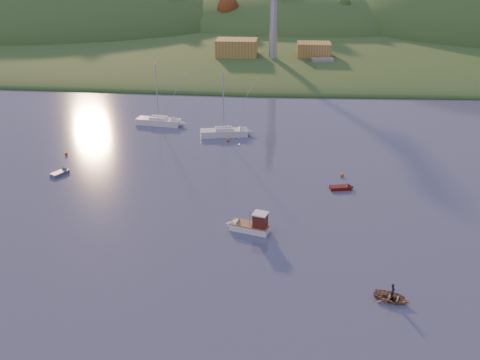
# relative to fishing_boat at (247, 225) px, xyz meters

# --- Properties ---
(far_shore) EXTENTS (620.00, 220.00, 1.50)m
(far_shore) POSITION_rel_fishing_boat_xyz_m (-1.17, 199.68, -0.76)
(far_shore) COLOR #2C4C1E
(far_shore) RESTS_ON ground
(shore_slope) EXTENTS (640.00, 150.00, 7.00)m
(shore_slope) POSITION_rel_fishing_boat_xyz_m (-1.17, 134.68, -0.76)
(shore_slope) COLOR #2C4C1E
(shore_slope) RESTS_ON ground
(hill_left) EXTENTS (170.00, 140.00, 44.00)m
(hill_left) POSITION_rel_fishing_boat_xyz_m (-91.17, 169.68, -0.76)
(hill_left) COLOR #2C4C1E
(hill_left) RESTS_ON ground
(hill_center) EXTENTS (140.00, 120.00, 36.00)m
(hill_center) POSITION_rel_fishing_boat_xyz_m (8.83, 179.68, -0.76)
(hill_center) COLOR #2C4C1E
(hill_center) RESTS_ON ground
(hillside_trees) EXTENTS (280.00, 50.00, 32.00)m
(hillside_trees) POSITION_rel_fishing_boat_xyz_m (-1.17, 154.68, -0.76)
(hillside_trees) COLOR #25491A
(hillside_trees) RESTS_ON ground
(wharf) EXTENTS (42.00, 16.00, 2.40)m
(wharf) POSITION_rel_fishing_boat_xyz_m (3.83, 91.68, 0.44)
(wharf) COLOR slate
(wharf) RESTS_ON ground
(shed_west) EXTENTS (11.00, 8.00, 4.80)m
(shed_west) POSITION_rel_fishing_boat_xyz_m (-9.17, 92.68, 4.04)
(shed_west) COLOR olive
(shed_west) RESTS_ON wharf
(shed_east) EXTENTS (9.00, 7.00, 4.00)m
(shed_east) POSITION_rel_fishing_boat_xyz_m (11.83, 93.68, 3.64)
(shed_east) COLOR olive
(shed_east) RESTS_ON wharf
(dock_crane) EXTENTS (3.20, 28.00, 20.30)m
(dock_crane) POSITION_rel_fishing_boat_xyz_m (0.83, 88.07, 16.42)
(dock_crane) COLOR #B7B7BC
(dock_crane) RESTS_ON wharf
(fishing_boat) EXTENTS (5.64, 3.19, 3.44)m
(fishing_boat) POSITION_rel_fishing_boat_xyz_m (0.00, 0.00, 0.00)
(fishing_boat) COLOR white
(fishing_boat) RESTS_ON ground
(sailboat_near) EXTENTS (8.50, 3.82, 11.38)m
(sailboat_near) POSITION_rel_fishing_boat_xyz_m (-6.35, 33.43, -0.02)
(sailboat_near) COLOR silver
(sailboat_near) RESTS_ON ground
(sailboat_far) EXTENTS (8.53, 3.72, 11.44)m
(sailboat_far) POSITION_rel_fishing_boat_xyz_m (-19.13, 38.85, -0.02)
(sailboat_far) COLOR white
(sailboat_far) RESTS_ON ground
(canoe) EXTENTS (3.97, 3.45, 0.69)m
(canoe) POSITION_rel_fishing_boat_xyz_m (14.53, -12.36, -0.42)
(canoe) COLOR #9F7B57
(canoe) RESTS_ON ground
(paddler) EXTENTS (0.56, 0.67, 1.56)m
(paddler) POSITION_rel_fishing_boat_xyz_m (14.53, -12.36, 0.02)
(paddler) COLOR black
(paddler) RESTS_ON ground
(red_tender) EXTENTS (3.55, 1.78, 1.15)m
(red_tender) POSITION_rel_fishing_boat_xyz_m (12.62, 12.62, -0.52)
(red_tender) COLOR #55110C
(red_tender) RESTS_ON ground
(grey_dinghy) EXTENTS (2.52, 3.33, 1.18)m
(grey_dinghy) POSITION_rel_fishing_boat_xyz_m (-28.08, 14.89, -0.52)
(grey_dinghy) COLOR #515C6B
(grey_dinghy) RESTS_ON ground
(work_vessel) EXTENTS (13.80, 6.57, 3.41)m
(work_vessel) POSITION_rel_fishing_boat_xyz_m (13.83, 87.68, 0.46)
(work_vessel) COLOR slate
(work_vessel) RESTS_ON ground
(buoy_1) EXTENTS (0.50, 0.50, 0.50)m
(buoy_1) POSITION_rel_fishing_boat_xyz_m (12.62, 16.88, -0.51)
(buoy_1) COLOR #EA4A0C
(buoy_1) RESTS_ON ground
(buoy_2) EXTENTS (0.50, 0.50, 0.50)m
(buoy_2) POSITION_rel_fishing_boat_xyz_m (-30.39, 22.04, -0.51)
(buoy_2) COLOR #EA4A0C
(buoy_2) RESTS_ON ground
(buoy_3) EXTENTS (0.50, 0.50, 0.50)m
(buoy_3) POSITION_rel_fishing_boat_xyz_m (-5.33, 30.65, -0.51)
(buoy_3) COLOR #EA4A0C
(buoy_3) RESTS_ON ground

